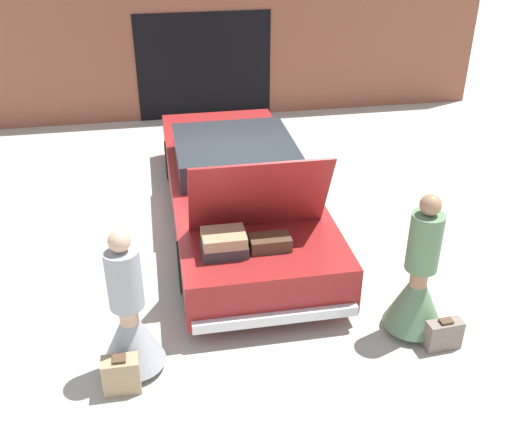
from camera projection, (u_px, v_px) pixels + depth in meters
ground_plane at (239, 219)px, 9.08m from camera, size 40.00×40.00×0.00m
garage_wall_back at (203, 52)px, 12.39m from camera, size 12.00×0.14×2.80m
car at (238, 187)px, 8.82m from camera, size 2.00×5.48×1.80m
person_left at (130, 322)px, 6.06m from camera, size 0.66×0.66×1.67m
person_right at (418, 285)px, 6.58m from camera, size 0.67×0.67×1.73m
suitcase_beside_left_person at (121, 375)px, 5.96m from camera, size 0.37×0.21×0.43m
suitcase_beside_right_person at (443, 334)px, 6.52m from camera, size 0.41×0.19×0.38m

